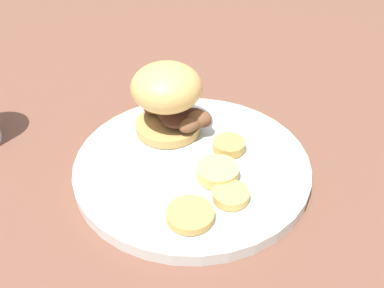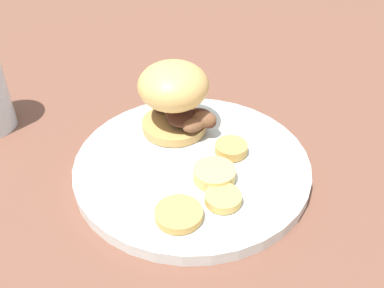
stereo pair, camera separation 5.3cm
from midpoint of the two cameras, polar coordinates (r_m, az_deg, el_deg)
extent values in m
plane|color=brown|center=(0.56, 2.73, -3.53)|extent=(4.00, 4.00, 0.00)
cylinder|color=silver|center=(0.55, 2.75, -2.92)|extent=(0.29, 0.29, 0.02)
torus|color=silver|center=(0.55, 2.77, -2.42)|extent=(0.29, 0.29, 0.01)
cylinder|color=tan|center=(0.60, 0.30, 2.41)|extent=(0.09, 0.09, 0.01)
ellipsoid|color=brown|center=(0.57, 4.20, 3.04)|extent=(0.03, 0.04, 0.02)
ellipsoid|color=#4C281E|center=(0.59, 0.15, 4.22)|extent=(0.04, 0.04, 0.02)
ellipsoid|color=#563323|center=(0.60, 0.22, 4.98)|extent=(0.04, 0.04, 0.02)
ellipsoid|color=brown|center=(0.57, 2.96, 2.34)|extent=(0.04, 0.03, 0.02)
ellipsoid|color=#4C281E|center=(0.58, 1.27, 3.38)|extent=(0.06, 0.06, 0.02)
ellipsoid|color=#4C281E|center=(0.58, 4.08, 3.20)|extent=(0.04, 0.05, 0.02)
ellipsoid|color=#563323|center=(0.61, -1.61, 5.01)|extent=(0.04, 0.04, 0.02)
ellipsoid|color=tan|center=(0.56, 0.32, 7.35)|extent=(0.09, 0.09, 0.06)
cylinder|color=tan|center=(0.49, 7.08, -6.98)|extent=(0.04, 0.04, 0.01)
cylinder|color=tan|center=(0.48, 1.54, -9.02)|extent=(0.05, 0.05, 0.01)
cylinder|color=tan|center=(0.56, 7.72, -0.65)|extent=(0.04, 0.04, 0.01)
cylinder|color=#DBB766|center=(0.52, 5.79, -3.93)|extent=(0.05, 0.05, 0.01)
camera|label=1|loc=(0.03, -87.14, 2.23)|focal=42.00mm
camera|label=2|loc=(0.03, 92.86, -2.23)|focal=42.00mm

